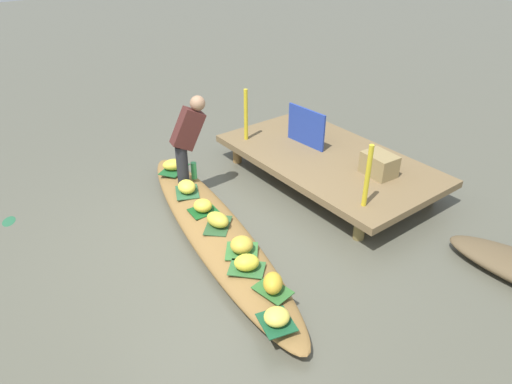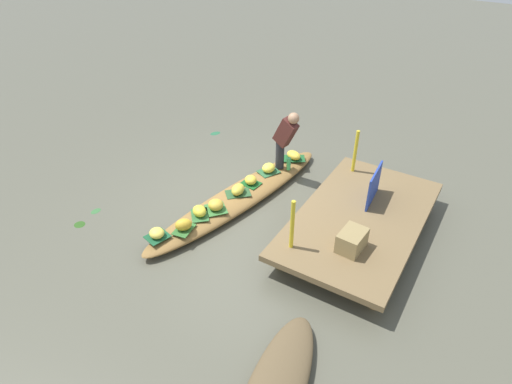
{
  "view_description": "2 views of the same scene",
  "coord_description": "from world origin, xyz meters",
  "px_view_note": "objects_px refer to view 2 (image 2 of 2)",
  "views": [
    {
      "loc": [
        4.0,
        -2.42,
        3.46
      ],
      "look_at": [
        -0.08,
        0.69,
        0.37
      ],
      "focal_mm": 32.98,
      "sensor_mm": 36.0,
      "label": 1
    },
    {
      "loc": [
        5.32,
        3.58,
        4.66
      ],
      "look_at": [
        0.14,
        0.42,
        0.45
      ],
      "focal_mm": 31.18,
      "sensor_mm": 36.0,
      "label": 2
    }
  ],
  "objects_px": {
    "banana_bunch_1": "(251,180)",
    "vendor_boat": "(240,197)",
    "banana_bunch_7": "(157,233)",
    "produce_crate": "(352,240)",
    "banana_bunch_5": "(199,211)",
    "banana_bunch_6": "(216,205)",
    "banana_bunch_4": "(183,225)",
    "vendor_person": "(285,137)",
    "banana_bunch_2": "(269,168)",
    "banana_bunch_3": "(294,155)",
    "water_bottle": "(289,164)",
    "banana_bunch_0": "(238,189)",
    "market_banner": "(374,186)"
  },
  "relations": [
    {
      "from": "water_bottle",
      "to": "produce_crate",
      "type": "xyz_separation_m",
      "value": [
        1.67,
        1.88,
        0.2
      ]
    },
    {
      "from": "banana_bunch_3",
      "to": "water_bottle",
      "type": "bearing_deg",
      "value": 14.05
    },
    {
      "from": "vendor_boat",
      "to": "market_banner",
      "type": "distance_m",
      "value": 2.31
    },
    {
      "from": "banana_bunch_4",
      "to": "banana_bunch_5",
      "type": "distance_m",
      "value": 0.42
    },
    {
      "from": "banana_bunch_0",
      "to": "banana_bunch_4",
      "type": "relative_size",
      "value": 1.17
    },
    {
      "from": "market_banner",
      "to": "water_bottle",
      "type": "bearing_deg",
      "value": -106.61
    },
    {
      "from": "banana_bunch_5",
      "to": "banana_bunch_6",
      "type": "distance_m",
      "value": 0.3
    },
    {
      "from": "banana_bunch_4",
      "to": "vendor_person",
      "type": "bearing_deg",
      "value": 168.61
    },
    {
      "from": "banana_bunch_3",
      "to": "banana_bunch_6",
      "type": "bearing_deg",
      "value": -8.92
    },
    {
      "from": "vendor_boat",
      "to": "banana_bunch_5",
      "type": "xyz_separation_m",
      "value": [
        0.91,
        -0.19,
        0.2
      ]
    },
    {
      "from": "banana_bunch_6",
      "to": "banana_bunch_7",
      "type": "bearing_deg",
      "value": -19.01
    },
    {
      "from": "banana_bunch_5",
      "to": "water_bottle",
      "type": "distance_m",
      "value": 2.09
    },
    {
      "from": "banana_bunch_5",
      "to": "produce_crate",
      "type": "distance_m",
      "value": 2.48
    },
    {
      "from": "banana_bunch_2",
      "to": "banana_bunch_3",
      "type": "distance_m",
      "value": 0.7
    },
    {
      "from": "vendor_boat",
      "to": "banana_bunch_1",
      "type": "height_order",
      "value": "banana_bunch_1"
    },
    {
      "from": "vendor_boat",
      "to": "banana_bunch_4",
      "type": "xyz_separation_m",
      "value": [
        1.33,
        -0.17,
        0.21
      ]
    },
    {
      "from": "banana_bunch_1",
      "to": "market_banner",
      "type": "xyz_separation_m",
      "value": [
        -0.41,
        2.09,
        0.37
      ]
    },
    {
      "from": "banana_bunch_4",
      "to": "produce_crate",
      "type": "height_order",
      "value": "produce_crate"
    },
    {
      "from": "banana_bunch_3",
      "to": "banana_bunch_5",
      "type": "relative_size",
      "value": 1.2
    },
    {
      "from": "banana_bunch_0",
      "to": "banana_bunch_4",
      "type": "distance_m",
      "value": 1.27
    },
    {
      "from": "banana_bunch_3",
      "to": "produce_crate",
      "type": "bearing_deg",
      "value": 43.71
    },
    {
      "from": "banana_bunch_3",
      "to": "banana_bunch_0",
      "type": "bearing_deg",
      "value": -9.91
    },
    {
      "from": "banana_bunch_7",
      "to": "produce_crate",
      "type": "relative_size",
      "value": 0.54
    },
    {
      "from": "vendor_person",
      "to": "market_banner",
      "type": "bearing_deg",
      "value": 79.39
    },
    {
      "from": "vendor_boat",
      "to": "banana_bunch_7",
      "type": "xyz_separation_m",
      "value": [
        1.68,
        -0.41,
        0.19
      ]
    },
    {
      "from": "banana_bunch_5",
      "to": "vendor_person",
      "type": "relative_size",
      "value": 0.22
    },
    {
      "from": "banana_bunch_1",
      "to": "vendor_person",
      "type": "relative_size",
      "value": 0.19
    },
    {
      "from": "produce_crate",
      "to": "banana_bunch_6",
      "type": "bearing_deg",
      "value": -88.36
    },
    {
      "from": "vendor_boat",
      "to": "banana_bunch_4",
      "type": "distance_m",
      "value": 1.36
    },
    {
      "from": "banana_bunch_1",
      "to": "vendor_boat",
      "type": "bearing_deg",
      "value": -6.32
    },
    {
      "from": "banana_bunch_2",
      "to": "vendor_person",
      "type": "distance_m",
      "value": 0.67
    },
    {
      "from": "banana_bunch_4",
      "to": "banana_bunch_7",
      "type": "height_order",
      "value": "banana_bunch_4"
    },
    {
      "from": "banana_bunch_6",
      "to": "vendor_person",
      "type": "bearing_deg",
      "value": 167.99
    },
    {
      "from": "vendor_person",
      "to": "water_bottle",
      "type": "bearing_deg",
      "value": 119.27
    },
    {
      "from": "banana_bunch_3",
      "to": "water_bottle",
      "type": "relative_size",
      "value": 1.3
    },
    {
      "from": "banana_bunch_2",
      "to": "vendor_person",
      "type": "xyz_separation_m",
      "value": [
        -0.23,
        0.2,
        0.6
      ]
    },
    {
      "from": "banana_bunch_1",
      "to": "banana_bunch_5",
      "type": "distance_m",
      "value": 1.24
    },
    {
      "from": "vendor_boat",
      "to": "vendor_person",
      "type": "bearing_deg",
      "value": 174.36
    },
    {
      "from": "banana_bunch_1",
      "to": "banana_bunch_5",
      "type": "relative_size",
      "value": 0.88
    },
    {
      "from": "banana_bunch_2",
      "to": "banana_bunch_7",
      "type": "xyz_separation_m",
      "value": [
        2.5,
        -0.52,
        -0.01
      ]
    },
    {
      "from": "banana_bunch_0",
      "to": "produce_crate",
      "type": "relative_size",
      "value": 0.69
    },
    {
      "from": "vendor_boat",
      "to": "banana_bunch_2",
      "type": "relative_size",
      "value": 15.81
    },
    {
      "from": "banana_bunch_0",
      "to": "banana_bunch_3",
      "type": "bearing_deg",
      "value": 170.09
    },
    {
      "from": "banana_bunch_3",
      "to": "banana_bunch_4",
      "type": "bearing_deg",
      "value": -9.15
    },
    {
      "from": "banana_bunch_7",
      "to": "water_bottle",
      "type": "xyz_separation_m",
      "value": [
        -2.78,
        0.79,
        0.05
      ]
    },
    {
      "from": "produce_crate",
      "to": "water_bottle",
      "type": "bearing_deg",
      "value": -131.63
    },
    {
      "from": "banana_bunch_5",
      "to": "banana_bunch_6",
      "type": "relative_size",
      "value": 1.05
    },
    {
      "from": "water_bottle",
      "to": "vendor_boat",
      "type": "bearing_deg",
      "value": -19.14
    },
    {
      "from": "banana_bunch_4",
      "to": "vendor_boat",
      "type": "bearing_deg",
      "value": 172.54
    },
    {
      "from": "vendor_boat",
      "to": "banana_bunch_0",
      "type": "bearing_deg",
      "value": 17.16
    }
  ]
}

